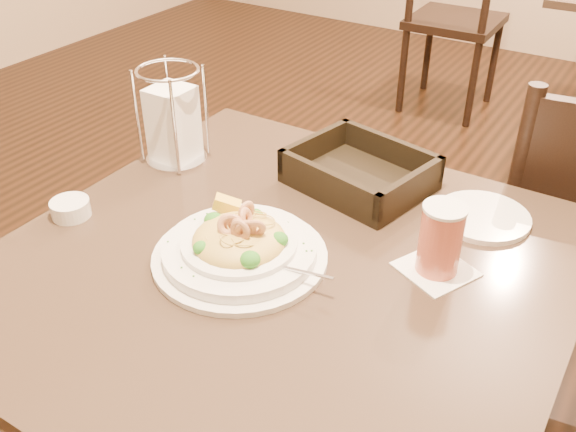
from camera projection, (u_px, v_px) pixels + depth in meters
The scene contains 8 objects.
main_table at pixel (282, 363), 1.18m from camera, with size 0.90×0.90×0.74m.
dining_chair_far at pixel (453, 14), 3.11m from camera, with size 0.43×0.43×0.93m.
pasta_bowl at pixel (240, 246), 1.05m from camera, with size 0.32×0.29×0.09m.
drink_glass at pixel (440, 240), 1.00m from camera, with size 0.14×0.14×0.12m.
bread_basket at pixel (360, 174), 1.25m from camera, with size 0.29×0.25×0.07m.
napkin_caddy at pixel (173, 122), 1.30m from camera, with size 0.13×0.13×0.20m.
side_plate at pixel (483, 217), 1.16m from camera, with size 0.17×0.17×0.01m, color white.
butter_ramekin at pixel (71, 208), 1.16m from camera, with size 0.07×0.07×0.03m, color white.
Camera 1 is at (0.46, -0.70, 1.39)m, focal length 40.00 mm.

